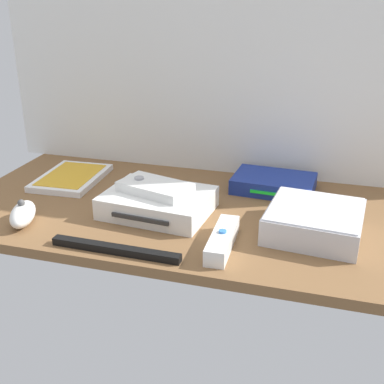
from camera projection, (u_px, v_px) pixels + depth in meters
The scene contains 10 objects.
ground_plane at pixel (192, 214), 102.78cm from camera, with size 100.00×48.00×2.00cm, color brown.
back_wall at pixel (222, 39), 111.74cm from camera, with size 110.00×1.20×64.00cm, color white.
game_console at pixel (158, 203), 100.34cm from camera, with size 22.31×17.88×4.40cm.
mini_computer at pixel (314, 221), 91.44cm from camera, with size 18.54×18.54×5.30cm.
game_case at pixel (71, 178), 117.42cm from camera, with size 14.43×19.59×1.56cm.
network_router at pixel (274, 183), 111.40cm from camera, with size 18.70×13.17×3.40cm.
remote_wand at pixel (222, 240), 87.04cm from camera, with size 3.99×14.89×3.40cm.
remote_nunchuk at pixel (23, 214), 95.69cm from camera, with size 7.57×10.90×5.10cm.
remote_classic_pad at pixel (155, 187), 99.49cm from camera, with size 16.02×11.57×2.40cm.
sensor_bar at pixel (115, 249), 85.55cm from camera, with size 24.00×1.80×1.40cm, color black.
Camera 1 is at (25.94, -89.24, 43.12)cm, focal length 45.90 mm.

